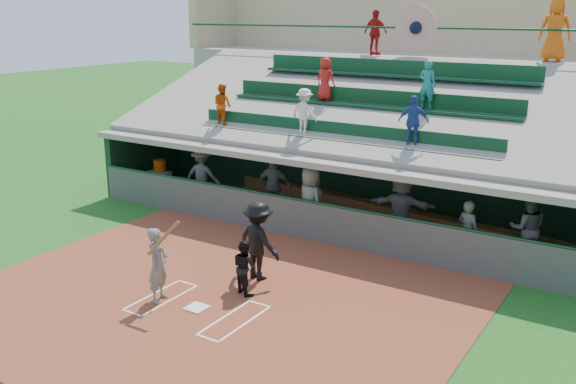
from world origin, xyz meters
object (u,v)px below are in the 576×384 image
Objects in this scene: batter_at_plate at (158,264)px; white_table at (158,181)px; home_plate at (197,308)px; water_cooler at (160,166)px; catcher at (245,267)px.

batter_at_plate is 8.97m from white_table.
home_plate is 0.54× the size of white_table.
water_cooler is (-6.08, 6.56, 0.08)m from batter_at_plate.
water_cooler is at bearing 137.47° from home_plate.
water_cooler reaches higher than home_plate.
white_table is at bearing 137.93° from home_plate.
batter_at_plate reaches higher than white_table.
white_table reaches higher than home_plate.
white_table is 1.84× the size of water_cooler.
white_table is (-7.50, 5.19, -0.26)m from catcher.
catcher is (0.41, 1.21, 0.61)m from home_plate.
home_plate is 9.56m from white_table.
water_cooler reaches higher than white_table.
batter_at_plate reaches higher than home_plate.
catcher reaches higher than white_table.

